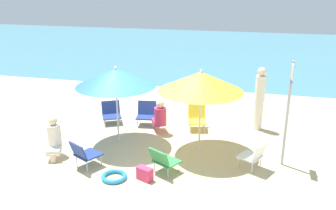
{
  "coord_description": "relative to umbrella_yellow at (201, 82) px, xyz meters",
  "views": [
    {
      "loc": [
        2.42,
        -7.41,
        3.72
      ],
      "look_at": [
        0.3,
        1.13,
        0.7
      ],
      "focal_mm": 38.92,
      "sensor_mm": 36.0,
      "label": 1
    }
  ],
  "objects": [
    {
      "name": "ground_plane",
      "position": [
        -1.28,
        -0.15,
        -1.64
      ],
      "size": [
        40.0,
        40.0,
        0.0
      ],
      "primitive_type": "plane",
      "color": "#D3BC8C"
    },
    {
      "name": "sea_water",
      "position": [
        -1.28,
        12.93,
        -1.64
      ],
      "size": [
        40.0,
        16.0,
        0.01
      ],
      "primitive_type": "cube",
      "color": "teal",
      "rests_on": "ground_plane"
    },
    {
      "name": "umbrella_yellow",
      "position": [
        0.0,
        0.0,
        0.0
      ],
      "size": [
        1.86,
        1.86,
        1.92
      ],
      "color": "silver",
      "rests_on": "ground_plane"
    },
    {
      "name": "umbrella_blue",
      "position": [
        -1.96,
        -0.03,
        -0.02
      ],
      "size": [
        1.86,
        1.86,
        1.89
      ],
      "color": "silver",
      "rests_on": "ground_plane"
    },
    {
      "name": "beach_chair_a",
      "position": [
        -2.18,
        -1.39,
        -1.31
      ],
      "size": [
        0.66,
        0.69,
        0.62
      ],
      "rotation": [
        0.0,
        0.0,
        1.07
      ],
      "color": "navy",
      "rests_on": "ground_plane"
    },
    {
      "name": "beach_chair_b",
      "position": [
        -2.64,
        1.19,
        -1.37
      ],
      "size": [
        0.69,
        0.71,
        0.56
      ],
      "rotation": [
        0.0,
        0.0,
        -1.09
      ],
      "color": "navy",
      "rests_on": "ground_plane"
    },
    {
      "name": "beach_chair_c",
      "position": [
        1.24,
        -0.62,
        -1.3
      ],
      "size": [
        0.64,
        0.62,
        0.64
      ],
      "rotation": [
        0.0,
        0.0,
        2.66
      ],
      "color": "white",
      "rests_on": "ground_plane"
    },
    {
      "name": "beach_chair_d",
      "position": [
        -0.28,
        1.33,
        -1.31
      ],
      "size": [
        0.57,
        0.68,
        0.67
      ],
      "rotation": [
        0.0,
        0.0,
        -1.36
      ],
      "color": "gold",
      "rests_on": "ground_plane"
    },
    {
      "name": "beach_chair_e",
      "position": [
        -1.66,
        1.28,
        -1.32
      ],
      "size": [
        0.57,
        0.56,
        0.61
      ],
      "rotation": [
        0.0,
        0.0,
        -1.43
      ],
      "color": "navy",
      "rests_on": "ground_plane"
    },
    {
      "name": "beach_chair_f",
      "position": [
        -0.53,
        -1.22,
        -1.34
      ],
      "size": [
        0.66,
        0.66,
        0.57
      ],
      "rotation": [
        0.0,
        0.0,
        1.06
      ],
      "color": "#33934C",
      "rests_on": "ground_plane"
    },
    {
      "name": "person_a",
      "position": [
        1.28,
        1.65,
        -0.78
      ],
      "size": [
        0.26,
        0.26,
        1.66
      ],
      "rotation": [
        0.0,
        0.0,
        2.48
      ],
      "color": "silver",
      "rests_on": "ground_plane"
    },
    {
      "name": "person_b",
      "position": [
        -1.15,
        0.79,
        -1.2
      ],
      "size": [
        0.46,
        0.55,
        0.9
      ],
      "rotation": [
        0.0,
        0.0,
        2.05
      ],
      "color": "#DB3866",
      "rests_on": "ground_plane"
    },
    {
      "name": "person_c",
      "position": [
        -3.06,
        -1.05,
        -1.21
      ],
      "size": [
        0.41,
        0.54,
        0.92
      ],
      "rotation": [
        0.0,
        0.0,
        5.05
      ],
      "color": "silver",
      "rests_on": "ground_plane"
    },
    {
      "name": "warning_sign",
      "position": [
        1.83,
        -0.25,
        -0.21
      ],
      "size": [
        0.06,
        0.43,
        2.25
      ],
      "rotation": [
        0.0,
        0.0,
        -0.04
      ],
      "color": "#ADADB2",
      "rests_on": "ground_plane"
    },
    {
      "name": "swim_ring",
      "position": [
        -1.43,
        -1.66,
        -1.6
      ],
      "size": [
        0.51,
        0.51,
        0.09
      ],
      "primitive_type": "torus",
      "color": "#238CD8",
      "rests_on": "ground_plane"
    },
    {
      "name": "beach_bag",
      "position": [
        -0.82,
        -1.55,
        -1.51
      ],
      "size": [
        0.35,
        0.27,
        0.26
      ],
      "primitive_type": "cube",
      "rotation": [
        0.0,
        0.0,
        5.89
      ],
      "color": "#DB3866",
      "rests_on": "ground_plane"
    }
  ]
}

